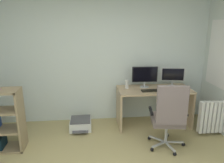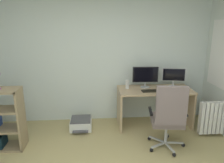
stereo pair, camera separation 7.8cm
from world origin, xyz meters
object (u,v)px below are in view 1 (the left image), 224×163
at_px(desk, 154,99).
at_px(computer_mouse, 166,90).
at_px(printer, 81,124).
at_px(keyboard, 151,91).
at_px(radiator, 219,117).
at_px(monitor_secondary, 173,75).
at_px(office_chair, 169,115).
at_px(desktop_speaker, 127,84).
at_px(monitor_main, 145,75).

height_order(desk, computer_mouse, computer_mouse).
bearing_deg(computer_mouse, printer, -175.32).
xyz_separation_m(keyboard, radiator, (1.17, -0.38, -0.41)).
bearing_deg(monitor_secondary, office_chair, -112.47).
xyz_separation_m(desktop_speaker, printer, (-0.91, -0.10, -0.74)).
distance_m(desk, monitor_secondary, 0.60).
bearing_deg(monitor_secondary, desk, -163.37).
xyz_separation_m(keyboard, office_chair, (0.09, -0.76, -0.17)).
bearing_deg(office_chair, monitor_main, 98.21).
bearing_deg(computer_mouse, desktop_speaker, 170.48).
bearing_deg(radiator, monitor_secondary, 135.89).
bearing_deg(desktop_speaker, printer, -173.49).
bearing_deg(printer, monitor_main, 6.80).
relative_size(computer_mouse, radiator, 0.13).
xyz_separation_m(office_chair, printer, (-1.42, 0.86, -0.50)).
height_order(computer_mouse, desktop_speaker, desktop_speaker).
xyz_separation_m(keyboard, computer_mouse, (0.28, -0.03, 0.01)).
height_order(desk, keyboard, keyboard).
height_order(monitor_main, office_chair, monitor_main).
xyz_separation_m(keyboard, desktop_speaker, (-0.42, 0.21, 0.07)).
bearing_deg(desktop_speaker, monitor_secondary, 2.94).
relative_size(desk, radiator, 1.90).
height_order(desk, printer, desk).
xyz_separation_m(monitor_main, printer, (-1.27, -0.15, -0.90)).
relative_size(desktop_speaker, printer, 0.34).
relative_size(monitor_secondary, computer_mouse, 4.51).
xyz_separation_m(desk, computer_mouse, (0.16, -0.17, 0.22)).
bearing_deg(computer_mouse, radiator, -12.13).
height_order(computer_mouse, printer, computer_mouse).
height_order(keyboard, desktop_speaker, desktop_speaker).
xyz_separation_m(monitor_main, desktop_speaker, (-0.36, -0.05, -0.16)).
bearing_deg(computer_mouse, office_chair, -94.93).
distance_m(desktop_speaker, office_chair, 1.12).
bearing_deg(keyboard, monitor_main, 101.74).
bearing_deg(office_chair, radiator, 18.96).
height_order(desk, radiator, desk).
distance_m(computer_mouse, desktop_speaker, 0.74).
height_order(monitor_secondary, desktop_speaker, monitor_secondary).
bearing_deg(printer, desk, 1.33).
bearing_deg(desk, monitor_main, 145.47).
bearing_deg(monitor_secondary, keyboard, -153.09).
distance_m(monitor_main, monitor_secondary, 0.57).
bearing_deg(monitor_main, office_chair, -81.79).
distance_m(monitor_main, radiator, 1.53).
height_order(desk, monitor_secondary, monitor_secondary).
distance_m(keyboard, desktop_speaker, 0.47).
height_order(desk, monitor_main, monitor_main).
distance_m(monitor_secondary, keyboard, 0.61).
distance_m(keyboard, radiator, 1.30).
height_order(monitor_main, radiator, monitor_main).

